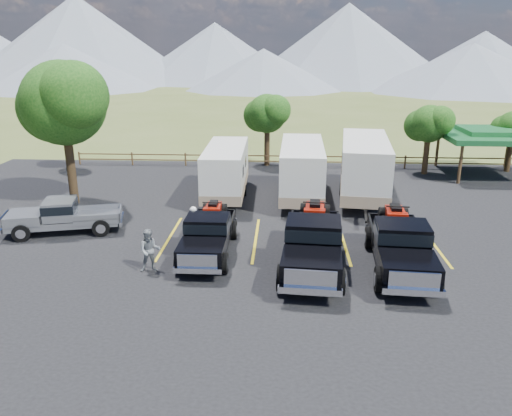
# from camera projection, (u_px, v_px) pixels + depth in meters

# --- Properties ---
(ground) EXTENTS (320.00, 320.00, 0.00)m
(ground) POSITION_uv_depth(u_px,v_px,m) (302.00, 280.00, 18.97)
(ground) COLOR #4C5925
(ground) RESTS_ON ground
(asphalt_lot) EXTENTS (44.00, 34.00, 0.04)m
(asphalt_lot) POSITION_uv_depth(u_px,v_px,m) (300.00, 249.00, 21.81)
(asphalt_lot) COLOR black
(asphalt_lot) RESTS_ON ground
(stall_lines) EXTENTS (12.12, 5.50, 0.01)m
(stall_lines) POSITION_uv_depth(u_px,v_px,m) (299.00, 240.00, 22.75)
(stall_lines) COLOR gold
(stall_lines) RESTS_ON asphalt_lot
(tree_big_nw) EXTENTS (5.54, 5.18, 7.84)m
(tree_big_nw) POSITION_uv_depth(u_px,v_px,m) (63.00, 103.00, 26.45)
(tree_big_nw) COLOR black
(tree_big_nw) RESTS_ON ground
(tree_ne_a) EXTENTS (3.11, 2.92, 4.76)m
(tree_ne_a) POSITION_uv_depth(u_px,v_px,m) (429.00, 124.00, 33.57)
(tree_ne_a) COLOR black
(tree_ne_a) RESTS_ON ground
(tree_north) EXTENTS (3.46, 3.24, 5.25)m
(tree_north) POSITION_uv_depth(u_px,v_px,m) (267.00, 114.00, 35.94)
(tree_north) COLOR black
(tree_north) RESTS_ON ground
(tree_nw_small) EXTENTS (2.59, 2.43, 3.85)m
(tree_nw_small) POSITION_uv_depth(u_px,v_px,m) (67.00, 131.00, 35.09)
(tree_nw_small) COLOR black
(tree_nw_small) RESTS_ON ground
(rail_fence) EXTENTS (36.12, 0.12, 1.00)m
(rail_fence) POSITION_uv_depth(u_px,v_px,m) (322.00, 160.00, 36.24)
(rail_fence) COLOR brown
(rail_fence) RESTS_ON ground
(pavilion) EXTENTS (6.20, 6.20, 3.22)m
(pavilion) POSITION_uv_depth(u_px,v_px,m) (488.00, 135.00, 33.56)
(pavilion) COLOR brown
(pavilion) RESTS_ON ground
(mountain_range) EXTENTS (209.00, 71.00, 20.00)m
(mountain_range) POSITION_uv_depth(u_px,v_px,m) (256.00, 49.00, 117.54)
(mountain_range) COLOR slate
(mountain_range) RESTS_ON ground
(rig_left) EXTENTS (2.05, 5.77, 1.92)m
(rig_left) POSITION_uv_depth(u_px,v_px,m) (209.00, 233.00, 21.10)
(rig_left) COLOR black
(rig_left) RESTS_ON asphalt_lot
(rig_center) EXTENTS (2.83, 6.97, 2.28)m
(rig_center) POSITION_uv_depth(u_px,v_px,m) (313.00, 240.00, 19.82)
(rig_center) COLOR black
(rig_center) RESTS_ON asphalt_lot
(rig_right) EXTENTS (2.66, 6.64, 2.17)m
(rig_right) POSITION_uv_depth(u_px,v_px,m) (400.00, 243.00, 19.67)
(rig_right) COLOR black
(rig_right) RESTS_ON asphalt_lot
(trailer_left) EXTENTS (2.34, 8.55, 2.98)m
(trailer_left) POSITION_uv_depth(u_px,v_px,m) (226.00, 171.00, 28.81)
(trailer_left) COLOR white
(trailer_left) RESTS_ON asphalt_lot
(trailer_center) EXTENTS (2.56, 9.13, 3.17)m
(trailer_center) POSITION_uv_depth(u_px,v_px,m) (302.00, 171.00, 28.48)
(trailer_center) COLOR white
(trailer_center) RESTS_ON asphalt_lot
(trailer_right) EXTENTS (3.45, 9.90, 3.42)m
(trailer_right) POSITION_uv_depth(u_px,v_px,m) (364.00, 168.00, 28.58)
(trailer_right) COLOR white
(trailer_right) RESTS_ON asphalt_lot
(pickup_silver) EXTENTS (5.68, 3.01, 1.62)m
(pickup_silver) POSITION_uv_depth(u_px,v_px,m) (64.00, 216.00, 23.47)
(pickup_silver) COLOR gray
(pickup_silver) RESTS_ON asphalt_lot
(person_a) EXTENTS (0.67, 0.44, 1.83)m
(person_a) POSITION_uv_depth(u_px,v_px,m) (194.00, 226.00, 21.87)
(person_a) COLOR white
(person_a) RESTS_ON asphalt_lot
(person_b) EXTENTS (0.95, 0.81, 1.73)m
(person_b) POSITION_uv_depth(u_px,v_px,m) (150.00, 251.00, 19.41)
(person_b) COLOR slate
(person_b) RESTS_ON asphalt_lot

